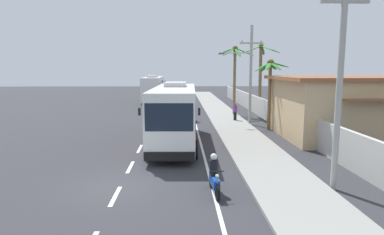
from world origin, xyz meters
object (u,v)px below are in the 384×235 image
motorcycle_beside_bus (214,177)px  utility_pole_mid (249,73)px  coach_bus_foreground (175,112)px  coach_bus_far_lane (153,88)px  utility_pole_nearest (340,82)px  roadside_building (382,107)px  pedestrian_near_kerb (235,111)px  palm_nearest (235,66)px  palm_third (261,66)px  motorcycle_trailing (193,115)px  palm_second (270,78)px

motorcycle_beside_bus → utility_pole_mid: size_ratio=0.23×
coach_bus_foreground → coach_bus_far_lane: bearing=97.4°
utility_pole_nearest → roadside_building: bearing=51.7°
coach_bus_far_lane → utility_pole_nearest: size_ratio=1.52×
pedestrian_near_kerb → utility_pole_nearest: 17.77m
utility_pole_nearest → palm_nearest: (-0.60, 21.64, 0.81)m
coach_bus_foreground → palm_third: palm_third is taller
motorcycle_trailing → palm_nearest: (4.34, 4.11, 4.44)m
motorcycle_beside_bus → palm_third: 24.00m
palm_third → palm_second: bearing=-98.6°
pedestrian_near_kerb → utility_pole_nearest: (1.14, -17.41, 3.34)m
motorcycle_beside_bus → palm_second: bearing=67.2°
motorcycle_beside_bus → utility_pole_nearest: (4.81, 0.27, 3.64)m
utility_pole_mid → palm_second: size_ratio=1.52×
utility_pole_nearest → palm_second: size_ratio=1.48×
utility_pole_nearest → palm_third: (2.22, 22.25, 0.79)m
motorcycle_trailing → coach_bus_far_lane: bearing=105.4°
roadside_building → palm_second: bearing=157.9°
coach_bus_far_lane → palm_nearest: bearing=-57.0°
roadside_building → coach_bus_far_lane: bearing=124.9°
utility_pole_nearest → roadside_building: size_ratio=0.55×
utility_pole_mid → palm_third: 7.00m
motorcycle_trailing → roadside_building: size_ratio=0.13×
utility_pole_mid → palm_third: size_ratio=1.14×
motorcycle_beside_bus → palm_nearest: size_ratio=0.28×
coach_bus_far_lane → palm_second: 25.67m
motorcycle_trailing → palm_nearest: bearing=43.4°
palm_second → pedestrian_near_kerb: bearing=115.0°
pedestrian_near_kerb → palm_third: (3.36, 4.83, 4.14)m
coach_bus_far_lane → utility_pole_nearest: bearing=-74.5°
roadside_building → palm_third: bearing=115.9°
coach_bus_far_lane → palm_second: palm_second is taller
motorcycle_beside_bus → coach_bus_far_lane: bearing=98.2°
utility_pole_mid → palm_second: (1.11, -2.57, -0.35)m
utility_pole_mid → roadside_building: (8.33, -5.50, -2.32)m
palm_third → palm_nearest: bearing=-167.8°
motorcycle_trailing → roadside_building: (13.01, -7.30, 1.50)m
motorcycle_trailing → pedestrian_near_kerb: 3.82m
utility_pole_mid → palm_third: bearing=69.1°
coach_bus_far_lane → motorcycle_trailing: (5.15, -18.76, -1.38)m
coach_bus_foreground → motorcycle_trailing: (1.54, 9.04, -1.38)m
pedestrian_near_kerb → palm_second: size_ratio=0.28×
utility_pole_nearest → palm_nearest: bearing=91.6°
motorcycle_trailing → palm_nearest: palm_nearest is taller
motorcycle_beside_bus → utility_pole_mid: 17.07m
palm_nearest → roadside_building: size_ratio=0.48×
roadside_building → coach_bus_foreground: bearing=-173.2°
utility_pole_nearest → palm_nearest: utility_pole_nearest is taller
motorcycle_beside_bus → roadside_building: (12.87, 10.50, 1.51)m
palm_second → palm_third: (1.38, 9.09, 0.96)m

